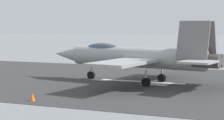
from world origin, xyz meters
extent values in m
plane|color=gray|center=(0.00, 0.00, 0.00)|extent=(400.00, 400.00, 0.00)
cube|color=#363536|center=(0.00, 0.00, 0.01)|extent=(240.00, 26.00, 0.02)
cube|color=white|center=(0.99, 0.00, 0.02)|extent=(8.00, 0.70, 0.00)
cylinder|color=#9BA09E|center=(1.31, 0.74, 2.31)|extent=(13.10, 3.94, 1.83)
cone|color=#9BA09E|center=(9.19, -0.57, 2.31)|extent=(3.21, 2.02, 1.55)
ellipsoid|color=#3F5160|center=(4.92, 0.14, 3.00)|extent=(3.73, 1.68, 1.10)
cylinder|color=#47423D|center=(-5.17, 2.38, 2.31)|extent=(2.35, 1.45, 1.10)
cylinder|color=#47423D|center=(-5.35, 1.29, 2.31)|extent=(2.35, 1.45, 1.10)
cube|color=#9BA09E|center=(1.00, 4.96, 2.21)|extent=(4.41, 6.87, 0.24)
cube|color=#9BA09E|center=(-0.36, -3.15, 2.21)|extent=(4.41, 6.87, 0.24)
cube|color=#9BA09E|center=(-4.87, 4.20, 2.41)|extent=(2.83, 3.16, 0.16)
cube|color=#9BA09E|center=(-5.66, -0.53, 2.41)|extent=(2.83, 3.16, 0.16)
cube|color=slate|center=(-4.13, 2.56, 4.01)|extent=(2.72, 1.36, 3.14)
cube|color=slate|center=(-4.42, 0.79, 4.01)|extent=(2.72, 1.36, 3.14)
cylinder|color=silver|center=(6.23, -0.08, 0.70)|extent=(0.18, 0.18, 1.40)
cylinder|color=black|center=(6.23, -0.08, 0.38)|extent=(0.80, 0.42, 0.76)
cylinder|color=silver|center=(-0.21, 2.62, 0.70)|extent=(0.18, 0.18, 1.40)
cylinder|color=black|center=(-0.21, 2.62, 0.38)|extent=(0.80, 0.42, 0.76)
cylinder|color=silver|center=(-0.73, -0.54, 0.70)|extent=(0.18, 0.18, 1.40)
cylinder|color=black|center=(-0.73, -0.54, 0.38)|extent=(0.80, 0.42, 0.76)
cone|color=orange|center=(5.13, 11.79, 0.28)|extent=(0.44, 0.44, 0.55)
camera|label=1|loc=(-10.02, 34.45, 5.15)|focal=63.08mm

